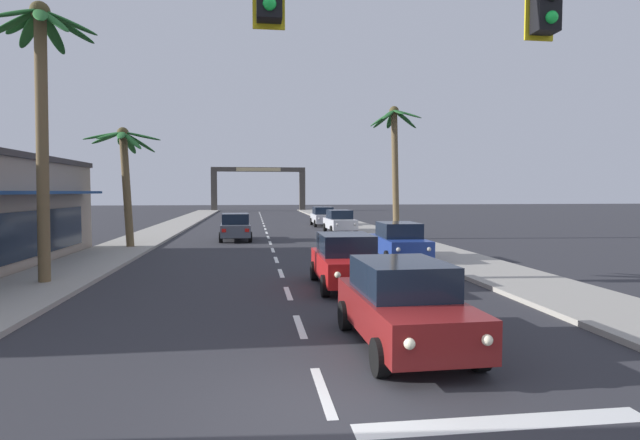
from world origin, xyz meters
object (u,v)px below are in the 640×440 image
at_px(sedan_parked_mid_kerb, 399,242).
at_px(sedan_parked_far_kerb, 323,216).
at_px(sedan_third_in_queue, 346,260).
at_px(sedan_parked_nearest_kerb, 340,221).
at_px(sedan_oncoming_far, 235,227).
at_px(palm_left_second, 42,88).
at_px(traffic_signal_mast, 551,45).
at_px(palm_left_third, 125,161).
at_px(palm_right_third, 395,149).
at_px(town_gateway_arch, 259,183).
at_px(sedan_lead_at_stop_bar, 403,304).

xyz_separation_m(sedan_parked_mid_kerb, sedan_parked_far_kerb, (-0.16, 22.90, 0.00)).
xyz_separation_m(sedan_third_in_queue, sedan_parked_nearest_kerb, (3.44, 20.96, 0.00)).
bearing_deg(sedan_oncoming_far, palm_left_second, -110.62).
bearing_deg(sedan_parked_nearest_kerb, palm_left_second, -123.56).
height_order(traffic_signal_mast, sedan_oncoming_far, traffic_signal_mast).
xyz_separation_m(traffic_signal_mast, palm_left_third, (-10.71, 21.19, -0.43)).
xyz_separation_m(sedan_third_in_queue, sedan_parked_mid_kerb, (3.42, 5.64, 0.00)).
bearing_deg(sedan_parked_nearest_kerb, sedan_parked_far_kerb, 91.34).
bearing_deg(palm_left_second, palm_right_third, 42.58).
bearing_deg(town_gateway_arch, sedan_parked_far_kerb, -82.04).
relative_size(sedan_parked_nearest_kerb, sedan_parked_far_kerb, 1.01).
height_order(palm_right_third, town_gateway_arch, palm_right_third).
height_order(palm_left_second, palm_right_third, palm_left_second).
bearing_deg(sedan_parked_mid_kerb, sedan_parked_far_kerb, 90.40).
relative_size(palm_left_second, town_gateway_arch, 0.61).
bearing_deg(palm_right_third, palm_left_third, -166.49).
height_order(sedan_lead_at_stop_bar, sedan_third_in_queue, same).
bearing_deg(palm_left_second, town_gateway_arch, 83.23).
xyz_separation_m(sedan_parked_far_kerb, palm_left_second, (-12.77, -27.09, 5.45)).
bearing_deg(sedan_oncoming_far, palm_right_third, -1.77).
relative_size(traffic_signal_mast, sedan_parked_far_kerb, 2.56).
xyz_separation_m(sedan_lead_at_stop_bar, palm_left_second, (-9.45, 7.78, 5.45)).
bearing_deg(sedan_third_in_queue, palm_left_third, 128.44).
relative_size(traffic_signal_mast, palm_left_second, 1.27).
bearing_deg(palm_left_second, traffic_signal_mast, -44.84).
distance_m(sedan_third_in_queue, palm_left_third, 15.82).
bearing_deg(town_gateway_arch, palm_left_third, -98.15).
xyz_separation_m(sedan_lead_at_stop_bar, town_gateway_arch, (-1.85, 71.80, 3.61)).
bearing_deg(palm_left_third, palm_left_second, -89.73).
distance_m(traffic_signal_mast, palm_right_third, 25.45).
bearing_deg(palm_left_third, sedan_parked_mid_kerb, -26.24).
bearing_deg(sedan_parked_far_kerb, sedan_parked_nearest_kerb, -88.66).
bearing_deg(sedan_oncoming_far, traffic_signal_mast, -78.49).
distance_m(sedan_oncoming_far, sedan_parked_nearest_kerb, 8.87).
relative_size(sedan_oncoming_far, palm_left_third, 0.70).
distance_m(palm_left_second, palm_left_third, 10.72).
bearing_deg(palm_right_third, town_gateway_arch, 99.16).
xyz_separation_m(sedan_lead_at_stop_bar, sedan_parked_mid_kerb, (3.47, 11.96, 0.00)).
xyz_separation_m(sedan_lead_at_stop_bar, sedan_oncoming_far, (-3.94, 22.44, 0.00)).
bearing_deg(palm_right_third, sedan_lead_at_stop_bar, -105.57).
distance_m(sedan_parked_mid_kerb, palm_left_second, 14.64).
distance_m(traffic_signal_mast, sedan_parked_far_kerb, 37.98).
distance_m(sedan_parked_mid_kerb, palm_right_third, 11.60).
bearing_deg(sedan_parked_far_kerb, sedan_parked_mid_kerb, -89.60).
distance_m(sedan_oncoming_far, palm_left_second, 16.59).
height_order(sedan_lead_at_stop_bar, sedan_parked_nearest_kerb, same).
bearing_deg(sedan_parked_mid_kerb, palm_right_third, 75.16).
relative_size(sedan_lead_at_stop_bar, sedan_parked_nearest_kerb, 1.00).
relative_size(sedan_lead_at_stop_bar, sedan_third_in_queue, 1.00).
relative_size(sedan_third_in_queue, palm_left_second, 0.50).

